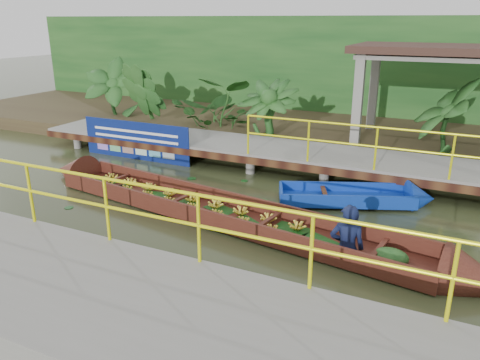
% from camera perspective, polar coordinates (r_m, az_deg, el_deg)
% --- Properties ---
extents(ground, '(80.00, 80.00, 0.00)m').
position_cam_1_polar(ground, '(9.74, 0.11, -4.42)').
color(ground, '#293118').
rests_on(ground, ground).
extents(land_strip, '(30.00, 8.00, 0.45)m').
position_cam_1_polar(land_strip, '(16.45, 11.39, 5.83)').
color(land_strip, '#372A1B').
rests_on(land_strip, ground).
extents(far_dock, '(16.00, 2.06, 1.66)m').
position_cam_1_polar(far_dock, '(12.58, 6.88, 3.22)').
color(far_dock, slate).
rests_on(far_dock, ground).
extents(near_dock, '(18.00, 2.40, 1.73)m').
position_cam_1_polar(near_dock, '(5.98, -8.88, -17.93)').
color(near_dock, slate).
rests_on(near_dock, ground).
extents(pavilion, '(4.40, 3.00, 3.00)m').
position_cam_1_polar(pavilion, '(14.44, 22.73, 13.41)').
color(pavilion, slate).
rests_on(pavilion, ground).
extents(foliage_backdrop, '(30.00, 0.80, 4.00)m').
position_cam_1_polar(foliage_backdrop, '(18.57, 13.74, 12.70)').
color(foliage_backdrop, '#144016').
rests_on(foliage_backdrop, ground).
extents(vendor_boat, '(10.63, 2.60, 2.12)m').
position_cam_1_polar(vendor_boat, '(9.38, -1.05, -3.92)').
color(vendor_boat, '#3C1710').
rests_on(vendor_boat, ground).
extents(moored_blue_boat, '(3.44, 2.07, 0.80)m').
position_cam_1_polar(moored_blue_boat, '(10.76, 17.04, -2.15)').
color(moored_blue_boat, '#0E329B').
rests_on(moored_blue_boat, ground).
extents(blue_banner, '(3.59, 0.04, 1.12)m').
position_cam_1_polar(blue_banner, '(13.86, -12.60, 4.71)').
color(blue_banner, navy).
rests_on(blue_banner, ground).
extents(tropical_plants, '(14.46, 1.46, 1.82)m').
position_cam_1_polar(tropical_plants, '(14.71, 2.80, 9.16)').
color(tropical_plants, '#144016').
rests_on(tropical_plants, ground).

